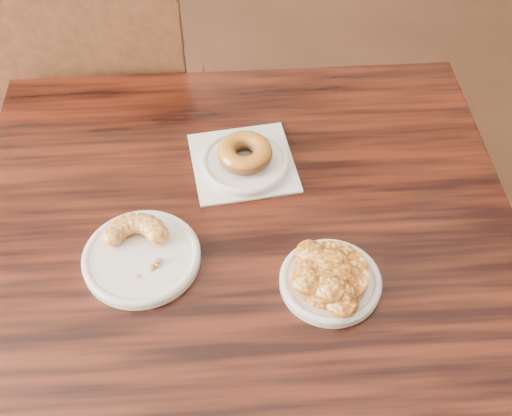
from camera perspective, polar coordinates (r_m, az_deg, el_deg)
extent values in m
cube|color=black|center=(1.29, -0.79, -13.49)|extent=(0.99, 0.99, 0.75)
cube|color=white|center=(1.09, -1.16, 4.05)|extent=(0.17, 0.17, 0.00)
cylinder|color=white|center=(1.08, -0.98, 4.07)|extent=(0.15, 0.15, 0.01)
cylinder|color=white|center=(0.97, -10.13, -4.38)|extent=(0.17, 0.17, 0.01)
cylinder|color=silver|center=(0.93, 6.61, -6.54)|extent=(0.15, 0.15, 0.01)
torus|color=brown|center=(1.06, -1.00, 4.91)|extent=(0.09, 0.09, 0.03)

